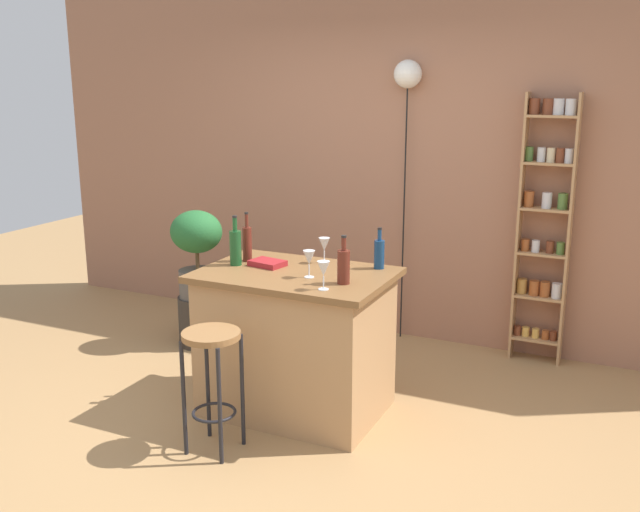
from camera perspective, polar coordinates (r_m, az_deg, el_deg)
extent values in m
plane|color=#A37A4C|center=(4.48, -3.67, -13.51)|extent=(12.00, 12.00, 0.00)
cube|color=#9E6B51|center=(5.79, 5.49, 7.34)|extent=(6.40, 0.10, 2.80)
cube|color=tan|center=(4.54, -1.93, -7.07)|extent=(1.07, 0.73, 0.87)
cube|color=brown|center=(4.40, -1.97, -1.52)|extent=(1.16, 0.79, 0.04)
cylinder|color=black|center=(4.13, -10.75, -11.06)|extent=(0.02, 0.02, 0.68)
cylinder|color=black|center=(4.01, -7.95, -11.76)|extent=(0.02, 0.02, 0.68)
cylinder|color=black|center=(4.30, -8.90, -9.91)|extent=(0.02, 0.02, 0.68)
cylinder|color=black|center=(4.18, -6.18, -10.53)|extent=(0.02, 0.02, 0.68)
torus|color=black|center=(4.20, -8.39, -12.17)|extent=(0.25, 0.25, 0.02)
cylinder|color=olive|center=(4.02, -8.63, -6.20)|extent=(0.33, 0.33, 0.03)
cube|color=tan|center=(5.46, 15.49, 2.04)|extent=(0.02, 0.15, 1.97)
cube|color=tan|center=(5.41, 19.16, 1.67)|extent=(0.02, 0.15, 1.97)
cube|color=tan|center=(5.65, 16.71, -6.28)|extent=(0.33, 0.15, 0.02)
cylinder|color=brown|center=(5.65, 15.37, -5.71)|extent=(0.05, 0.05, 0.07)
cylinder|color=gold|center=(5.65, 15.98, -5.77)|extent=(0.05, 0.05, 0.07)
cylinder|color=gold|center=(5.64, 16.71, -5.88)|extent=(0.05, 0.05, 0.07)
cylinder|color=#994C23|center=(5.62, 17.44, -5.98)|extent=(0.05, 0.05, 0.07)
cylinder|color=brown|center=(5.62, 18.01, -6.04)|extent=(0.05, 0.05, 0.07)
cube|color=tan|center=(5.55, 16.95, -3.11)|extent=(0.33, 0.15, 0.02)
cylinder|color=#AD7A38|center=(5.56, 15.71, -2.30)|extent=(0.07, 0.07, 0.11)
cylinder|color=#994C23|center=(5.53, 16.61, -2.44)|extent=(0.07, 0.07, 0.11)
cylinder|color=#994C23|center=(5.53, 17.39, -2.52)|extent=(0.07, 0.07, 0.11)
cylinder|color=silver|center=(5.51, 18.25, -2.63)|extent=(0.07, 0.07, 0.11)
cube|color=tan|center=(5.47, 17.20, 0.18)|extent=(0.33, 0.15, 0.02)
cylinder|color=#994C23|center=(5.47, 15.96, 0.85)|extent=(0.06, 0.06, 0.09)
cylinder|color=silver|center=(5.46, 16.72, 0.76)|extent=(0.06, 0.06, 0.09)
cylinder|color=brown|center=(5.45, 17.77, 0.67)|extent=(0.06, 0.06, 0.09)
cylinder|color=#4C7033|center=(5.44, 18.52, 0.59)|extent=(0.06, 0.06, 0.09)
cube|color=tan|center=(5.40, 17.45, 3.56)|extent=(0.33, 0.15, 0.02)
cylinder|color=#994C23|center=(5.40, 16.23, 4.36)|extent=(0.07, 0.07, 0.11)
cylinder|color=silver|center=(5.38, 17.54, 4.23)|extent=(0.07, 0.07, 0.11)
cylinder|color=#4C7033|center=(5.38, 18.69, 4.13)|extent=(0.07, 0.07, 0.11)
cube|color=tan|center=(5.35, 17.70, 7.00)|extent=(0.33, 0.15, 0.02)
cylinder|color=#4C7033|center=(5.38, 16.24, 7.78)|extent=(0.06, 0.06, 0.10)
cylinder|color=silver|center=(5.36, 17.14, 7.69)|extent=(0.06, 0.06, 0.10)
cylinder|color=beige|center=(5.34, 17.84, 7.62)|extent=(0.06, 0.06, 0.10)
cylinder|color=brown|center=(5.33, 18.50, 7.56)|extent=(0.06, 0.06, 0.10)
cylinder|color=silver|center=(5.33, 19.14, 7.51)|extent=(0.06, 0.06, 0.10)
cube|color=tan|center=(5.33, 17.97, 10.50)|extent=(0.33, 0.15, 0.02)
cylinder|color=brown|center=(5.33, 16.63, 11.30)|extent=(0.08, 0.08, 0.11)
cylinder|color=brown|center=(5.33, 17.64, 11.22)|extent=(0.08, 0.08, 0.11)
cylinder|color=silver|center=(5.32, 18.39, 11.16)|extent=(0.08, 0.08, 0.11)
cylinder|color=silver|center=(5.30, 19.29, 11.09)|extent=(0.08, 0.08, 0.11)
cylinder|color=#2D2823|center=(5.78, -9.49, -5.05)|extent=(0.33, 0.33, 0.39)
cylinder|color=#514C47|center=(5.69, -9.61, -2.14)|extent=(0.30, 0.30, 0.22)
cylinder|color=brown|center=(5.64, -9.69, -0.30)|extent=(0.03, 0.03, 0.16)
ellipsoid|color=#23602D|center=(5.59, -9.79, 1.92)|extent=(0.41, 0.37, 0.33)
cylinder|color=navy|center=(4.47, 4.71, 0.12)|extent=(0.06, 0.06, 0.18)
cylinder|color=navy|center=(4.44, 4.75, 1.67)|extent=(0.02, 0.02, 0.07)
cylinder|color=black|center=(4.43, 4.76, 2.18)|extent=(0.03, 0.03, 0.01)
cylinder|color=#5B2319|center=(4.65, -5.79, 0.93)|extent=(0.06, 0.06, 0.22)
cylinder|color=#5B2319|center=(4.62, -5.84, 2.80)|extent=(0.02, 0.02, 0.09)
cylinder|color=black|center=(4.61, -5.86, 3.40)|extent=(0.03, 0.03, 0.01)
cylinder|color=#194C23|center=(4.56, -6.71, 0.63)|extent=(0.07, 0.07, 0.22)
cylinder|color=#194C23|center=(4.53, -6.77, 2.50)|extent=(0.03, 0.03, 0.09)
cylinder|color=black|center=(4.52, -6.78, 3.11)|extent=(0.03, 0.03, 0.01)
cylinder|color=#5B2319|center=(4.12, 1.88, -0.89)|extent=(0.07, 0.07, 0.20)
cylinder|color=#5B2319|center=(4.09, 1.89, 0.96)|extent=(0.03, 0.03, 0.08)
cylinder|color=black|center=(4.08, 1.90, 1.56)|extent=(0.03, 0.03, 0.01)
cylinder|color=silver|center=(4.28, -0.87, -1.68)|extent=(0.06, 0.06, 0.00)
cylinder|color=silver|center=(4.27, -0.87, -1.17)|extent=(0.01, 0.01, 0.07)
cone|color=silver|center=(4.25, -0.87, -0.12)|extent=(0.07, 0.07, 0.08)
cylinder|color=silver|center=(4.03, 0.28, -2.65)|extent=(0.06, 0.06, 0.00)
cylinder|color=silver|center=(4.02, 0.28, -2.11)|extent=(0.01, 0.01, 0.07)
cone|color=silver|center=(4.00, 0.28, -1.01)|extent=(0.07, 0.07, 0.08)
cylinder|color=silver|center=(4.61, 0.34, -0.51)|extent=(0.06, 0.06, 0.00)
cylinder|color=silver|center=(4.60, 0.34, -0.04)|extent=(0.01, 0.01, 0.07)
cone|color=silver|center=(4.58, 0.34, 0.93)|extent=(0.07, 0.07, 0.08)
cube|color=maroon|center=(4.54, -4.19, -0.57)|extent=(0.23, 0.18, 0.03)
cylinder|color=black|center=(5.69, 6.66, 3.56)|extent=(0.01, 0.01, 2.09)
sphere|color=white|center=(5.59, 6.98, 14.13)|extent=(0.21, 0.21, 0.21)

